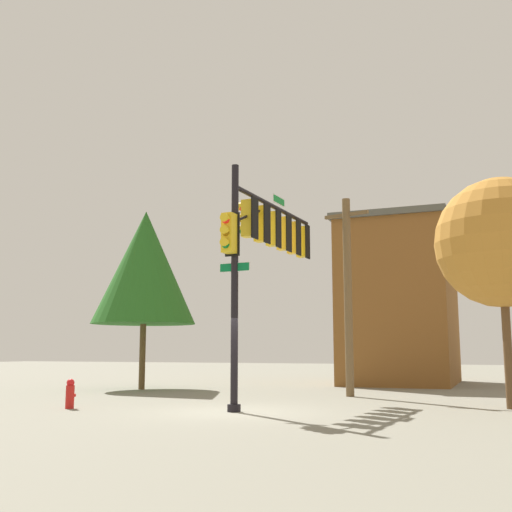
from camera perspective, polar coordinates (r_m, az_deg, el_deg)
ground_plane at (r=17.14m, az=-2.04°, el=-14.11°), size 120.00×120.00×0.00m
signal_pole_assembly at (r=19.34m, az=0.91°, el=1.58°), size 6.41×1.03×6.84m
utility_pole at (r=22.98m, az=8.44°, el=-3.31°), size 0.60×1.77×7.23m
fire_hydrant at (r=18.79m, az=-16.69°, el=-12.02°), size 0.33×0.24×0.83m
tree_near at (r=19.50m, az=21.58°, el=1.15°), size 3.81×3.81×6.66m
tree_mid at (r=27.42m, az=-10.17°, el=-1.01°), size 4.45×4.45×7.69m
brick_building at (r=32.18m, az=13.14°, el=-4.16°), size 8.07×5.33×8.01m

